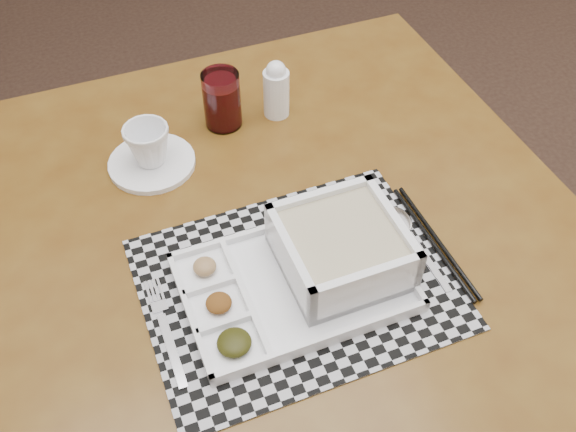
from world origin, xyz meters
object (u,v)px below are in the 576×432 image
object	(u,v)px
serving_tray	(326,260)
creamer_bottle	(276,89)
dining_table	(267,264)
cup	(148,145)
juice_glass	(222,101)

from	to	relation	value
serving_tray	creamer_bottle	xyz separation A→B (m)	(0.05, 0.39, 0.02)
dining_table	creamer_bottle	world-z (taller)	creamer_bottle
serving_tray	cup	xyz separation A→B (m)	(-0.20, 0.32, 0.01)
dining_table	cup	xyz separation A→B (m)	(-0.14, 0.21, 0.12)
dining_table	cup	world-z (taller)	cup
cup	serving_tray	bearing A→B (deg)	-47.26
dining_table	serving_tray	world-z (taller)	serving_tray
serving_tray	juice_glass	distance (m)	0.39
juice_glass	creamer_bottle	distance (m)	0.10
juice_glass	creamer_bottle	bearing A→B (deg)	-1.92
serving_tray	dining_table	bearing A→B (deg)	118.77
creamer_bottle	serving_tray	bearing A→B (deg)	-97.59
serving_tray	cup	distance (m)	0.38
serving_tray	cup	bearing A→B (deg)	121.75
serving_tray	cup	size ratio (longest dim) A/B	4.25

